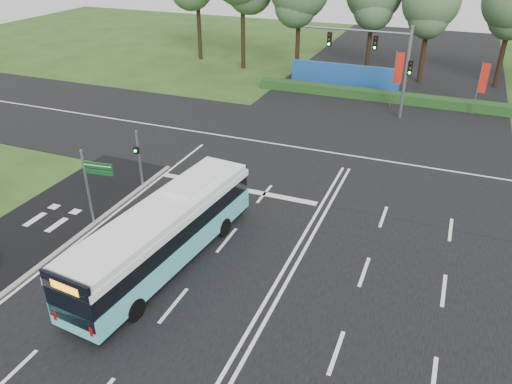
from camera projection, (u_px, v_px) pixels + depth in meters
ground at (292, 256)px, 22.81m from camera, size 120.00×120.00×0.00m
road_main at (292, 256)px, 22.80m from camera, size 20.00×120.00×0.04m
road_cross at (350, 156)px, 32.59m from camera, size 120.00×14.00×0.05m
bike_path at (31, 233)px, 24.47m from camera, size 5.00×18.00×0.06m
kerb_strip at (70, 242)px, 23.67m from camera, size 0.25×18.00×0.12m
city_bus at (165, 234)px, 21.54m from camera, size 3.33×11.14×3.15m
pedestrian_signal at (139, 157)px, 27.93m from camera, size 0.30×0.42×3.42m
street_sign at (92, 180)px, 23.98m from camera, size 1.58×0.28×4.06m
banner_flag_mid at (398, 71)px, 39.84m from camera, size 0.67×0.18×4.60m
banner_flag_right at (482, 81)px, 38.14m from camera, size 0.62×0.15×4.25m
traffic_light_gantry at (383, 56)px, 37.25m from camera, size 8.41×0.28×7.00m
hedge at (383, 96)px, 42.61m from camera, size 22.00×1.20×0.80m
blue_hoarding at (344, 76)px, 45.64m from camera, size 10.00×0.30×2.20m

